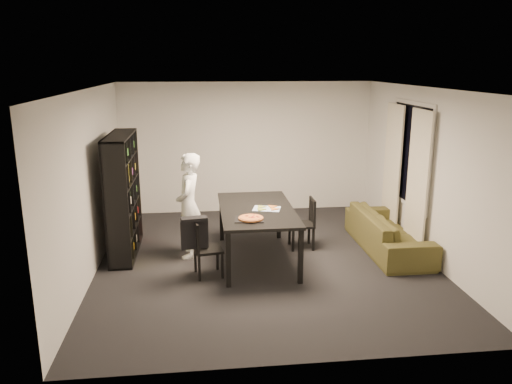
{
  "coord_description": "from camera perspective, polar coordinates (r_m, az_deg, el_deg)",
  "views": [
    {
      "loc": [
        -0.96,
        -7.11,
        2.95
      ],
      "look_at": [
        -0.12,
        0.17,
        1.05
      ],
      "focal_mm": 35.0,
      "sensor_mm": 36.0,
      "label": 1
    }
  ],
  "objects": [
    {
      "name": "draped_jacket",
      "position": [
        7.01,
        -7.05,
        -4.5
      ],
      "size": [
        0.39,
        0.22,
        0.45
      ],
      "rotation": [
        0.0,
        0.0,
        1.74
      ],
      "color": "black",
      "rests_on": "chair_left"
    },
    {
      "name": "window_frame",
      "position": [
        8.56,
        17.22,
        4.14
      ],
      "size": [
        0.03,
        1.52,
        1.72
      ],
      "primitive_type": "cube",
      "color": "white",
      "rests_on": "room"
    },
    {
      "name": "kitchen_towel",
      "position": [
        7.49,
        1.23,
        -1.93
      ],
      "size": [
        0.46,
        0.39,
        0.01
      ],
      "primitive_type": "cube",
      "rotation": [
        0.0,
        0.0,
        -0.27
      ],
      "color": "silver",
      "rests_on": "dining_table"
    },
    {
      "name": "bookshelf",
      "position": [
        8.05,
        -14.94,
        -0.34
      ],
      "size": [
        0.35,
        1.5,
        1.9
      ],
      "primitive_type": "cube",
      "color": "black",
      "rests_on": "room"
    },
    {
      "name": "sofa",
      "position": [
        8.37,
        14.87,
        -4.39
      ],
      "size": [
        0.82,
        2.09,
        0.61
      ],
      "primitive_type": "imported",
      "rotation": [
        0.0,
        0.0,
        1.57
      ],
      "color": "#3B3A17",
      "rests_on": "room"
    },
    {
      "name": "curtain_right",
      "position": [
        9.07,
        15.3,
        2.57
      ],
      "size": [
        0.03,
        0.7,
        2.25
      ],
      "primitive_type": "cube",
      "color": "beige",
      "rests_on": "room"
    },
    {
      "name": "dining_table",
      "position": [
        7.55,
        0.09,
        -2.4
      ],
      "size": [
        1.1,
        1.97,
        0.82
      ],
      "color": "black",
      "rests_on": "room"
    },
    {
      "name": "pepperoni_pizza",
      "position": [
        6.97,
        -0.59,
        -3.0
      ],
      "size": [
        0.35,
        0.35,
        0.03
      ],
      "rotation": [
        0.0,
        0.0,
        -0.28
      ],
      "color": "#A15B2E",
      "rests_on": "dining_table"
    },
    {
      "name": "curtain_left",
      "position": [
        8.14,
        17.97,
        1.04
      ],
      "size": [
        0.03,
        0.7,
        2.25
      ],
      "primitive_type": "cube",
      "color": "beige",
      "rests_on": "room"
    },
    {
      "name": "chair_left",
      "position": [
        7.1,
        -6.11,
        -6.03
      ],
      "size": [
        0.44,
        0.44,
        0.82
      ],
      "rotation": [
        0.0,
        0.0,
        1.74
      ],
      "color": "black",
      "rests_on": "room"
    },
    {
      "name": "chair_right",
      "position": [
        8.17,
        5.78,
        -3.18
      ],
      "size": [
        0.39,
        0.39,
        0.83
      ],
      "rotation": [
        0.0,
        0.0,
        -1.57
      ],
      "color": "black",
      "rests_on": "room"
    },
    {
      "name": "baking_tray",
      "position": [
        6.99,
        -0.79,
        -3.13
      ],
      "size": [
        0.43,
        0.36,
        0.01
      ],
      "primitive_type": "cube",
      "rotation": [
        0.0,
        0.0,
        -0.1
      ],
      "color": "black",
      "rests_on": "dining_table"
    },
    {
      "name": "pizza_slices",
      "position": [
        7.5,
        1.23,
        -1.83
      ],
      "size": [
        0.46,
        0.43,
        0.01
      ],
      "primitive_type": null,
      "rotation": [
        0.0,
        0.0,
        0.4
      ],
      "color": "gold",
      "rests_on": "dining_table"
    },
    {
      "name": "person",
      "position": [
        7.75,
        -7.68,
        -1.56
      ],
      "size": [
        0.46,
        0.64,
        1.63
      ],
      "primitive_type": "imported",
      "rotation": [
        0.0,
        0.0,
        -1.69
      ],
      "color": "white",
      "rests_on": "room"
    },
    {
      "name": "room",
      "position": [
        7.36,
        1.04,
        1.59
      ],
      "size": [
        5.01,
        5.51,
        2.61
      ],
      "color": "black",
      "rests_on": "ground"
    },
    {
      "name": "window_pane",
      "position": [
        8.57,
        17.25,
        4.14
      ],
      "size": [
        0.02,
        1.4,
        1.6
      ],
      "primitive_type": "cube",
      "color": "black",
      "rests_on": "room"
    }
  ]
}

